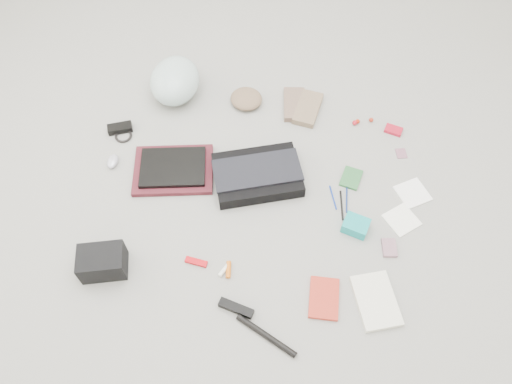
% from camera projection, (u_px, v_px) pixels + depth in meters
% --- Properties ---
extents(ground_plane, '(4.00, 4.00, 0.00)m').
position_uv_depth(ground_plane, '(256.00, 198.00, 2.33)').
color(ground_plane, gray).
extents(messenger_bag, '(0.48, 0.41, 0.07)m').
position_uv_depth(messenger_bag, '(257.00, 175.00, 2.36)').
color(messenger_bag, black).
rests_on(messenger_bag, ground_plane).
extents(bag_flap, '(0.45, 0.32, 0.01)m').
position_uv_depth(bag_flap, '(257.00, 170.00, 2.33)').
color(bag_flap, black).
rests_on(bag_flap, messenger_bag).
extents(laptop_sleeve, '(0.43, 0.36, 0.03)m').
position_uv_depth(laptop_sleeve, '(173.00, 170.00, 2.40)').
color(laptop_sleeve, '#511922').
rests_on(laptop_sleeve, ground_plane).
extents(laptop, '(0.35, 0.29, 0.02)m').
position_uv_depth(laptop, '(173.00, 167.00, 2.38)').
color(laptop, black).
rests_on(laptop, laptop_sleeve).
extents(bike_helmet, '(0.28, 0.34, 0.19)m').
position_uv_depth(bike_helmet, '(175.00, 81.00, 2.61)').
color(bike_helmet, silver).
rests_on(bike_helmet, ground_plane).
extents(beanie, '(0.22, 0.21, 0.06)m').
position_uv_depth(beanie, '(246.00, 99.00, 2.63)').
color(beanie, '#7A604A').
rests_on(beanie, ground_plane).
extents(mitten_left, '(0.14, 0.23, 0.03)m').
position_uv_depth(mitten_left, '(294.00, 104.00, 2.62)').
color(mitten_left, '#775C4E').
rests_on(mitten_left, ground_plane).
extents(mitten_right, '(0.14, 0.24, 0.03)m').
position_uv_depth(mitten_right, '(308.00, 108.00, 2.61)').
color(mitten_right, '#816A52').
rests_on(mitten_right, ground_plane).
extents(power_brick, '(0.13, 0.10, 0.03)m').
position_uv_depth(power_brick, '(120.00, 128.00, 2.54)').
color(power_brick, black).
rests_on(power_brick, ground_plane).
extents(cable_coil, '(0.10, 0.10, 0.01)m').
position_uv_depth(cable_coil, '(123.00, 136.00, 2.52)').
color(cable_coil, black).
rests_on(cable_coil, ground_plane).
extents(mouse, '(0.06, 0.09, 0.03)m').
position_uv_depth(mouse, '(113.00, 161.00, 2.42)').
color(mouse, '#ADADC1').
rests_on(mouse, ground_plane).
extents(camera_bag, '(0.22, 0.18, 0.12)m').
position_uv_depth(camera_bag, '(103.00, 262.00, 2.08)').
color(camera_bag, black).
rests_on(camera_bag, ground_plane).
extents(multitool, '(0.10, 0.04, 0.02)m').
position_uv_depth(multitool, '(196.00, 262.00, 2.14)').
color(multitool, '#B4060D').
rests_on(multitool, ground_plane).
extents(toiletry_tube_white, '(0.04, 0.07, 0.02)m').
position_uv_depth(toiletry_tube_white, '(224.00, 270.00, 2.12)').
color(toiletry_tube_white, white).
rests_on(toiletry_tube_white, ground_plane).
extents(toiletry_tube_orange, '(0.03, 0.08, 0.02)m').
position_uv_depth(toiletry_tube_orange, '(228.00, 270.00, 2.12)').
color(toiletry_tube_orange, '#D15E10').
rests_on(toiletry_tube_orange, ground_plane).
extents(u_lock, '(0.15, 0.07, 0.03)m').
position_uv_depth(u_lock, '(236.00, 308.00, 2.03)').
color(u_lock, black).
rests_on(u_lock, ground_plane).
extents(bike_pump, '(0.26, 0.13, 0.03)m').
position_uv_depth(bike_pump, '(266.00, 336.00, 1.97)').
color(bike_pump, black).
rests_on(bike_pump, ground_plane).
extents(book_red, '(0.13, 0.19, 0.02)m').
position_uv_depth(book_red, '(324.00, 298.00, 2.05)').
color(book_red, red).
rests_on(book_red, ground_plane).
extents(book_white, '(0.23, 0.28, 0.02)m').
position_uv_depth(book_white, '(376.00, 301.00, 2.04)').
color(book_white, silver).
rests_on(book_white, ground_plane).
extents(notepad, '(0.11, 0.13, 0.01)m').
position_uv_depth(notepad, '(351.00, 178.00, 2.38)').
color(notepad, '#286032').
rests_on(notepad, ground_plane).
extents(pen_blue, '(0.05, 0.13, 0.01)m').
position_uv_depth(pen_blue, '(333.00, 197.00, 2.33)').
color(pen_blue, navy).
rests_on(pen_blue, ground_plane).
extents(pen_black, '(0.04, 0.16, 0.01)m').
position_uv_depth(pen_black, '(342.00, 205.00, 2.30)').
color(pen_black, black).
rests_on(pen_black, ground_plane).
extents(pen_navy, '(0.02, 0.14, 0.01)m').
position_uv_depth(pen_navy, '(347.00, 200.00, 2.32)').
color(pen_navy, navy).
rests_on(pen_navy, ground_plane).
extents(accordion_wallet, '(0.13, 0.11, 0.06)m').
position_uv_depth(accordion_wallet, '(356.00, 226.00, 2.22)').
color(accordion_wallet, '#119DA1').
rests_on(accordion_wallet, ground_plane).
extents(card_deck, '(0.08, 0.10, 0.02)m').
position_uv_depth(card_deck, '(389.00, 248.00, 2.18)').
color(card_deck, gray).
rests_on(card_deck, ground_plane).
extents(napkin_top, '(0.19, 0.19, 0.01)m').
position_uv_depth(napkin_top, '(413.00, 193.00, 2.34)').
color(napkin_top, white).
rests_on(napkin_top, ground_plane).
extents(napkin_bottom, '(0.19, 0.19, 0.01)m').
position_uv_depth(napkin_bottom, '(402.00, 220.00, 2.26)').
color(napkin_bottom, white).
rests_on(napkin_bottom, ground_plane).
extents(lollipop_a, '(0.03, 0.03, 0.03)m').
position_uv_depth(lollipop_a, '(355.00, 123.00, 2.56)').
color(lollipop_a, red).
rests_on(lollipop_a, ground_plane).
extents(lollipop_b, '(0.03, 0.03, 0.02)m').
position_uv_depth(lollipop_b, '(358.00, 121.00, 2.57)').
color(lollipop_b, '#B5220B').
rests_on(lollipop_b, ground_plane).
extents(lollipop_c, '(0.02, 0.02, 0.02)m').
position_uv_depth(lollipop_c, '(371.00, 120.00, 2.57)').
color(lollipop_c, '#9C2816').
rests_on(lollipop_c, ground_plane).
extents(altoids_tin, '(0.10, 0.07, 0.02)m').
position_uv_depth(altoids_tin, '(393.00, 130.00, 2.54)').
color(altoids_tin, '#B2162C').
rests_on(altoids_tin, ground_plane).
extents(stamp_sheet, '(0.07, 0.07, 0.00)m').
position_uv_depth(stamp_sheet, '(401.00, 153.00, 2.47)').
color(stamp_sheet, '#915B70').
rests_on(stamp_sheet, ground_plane).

